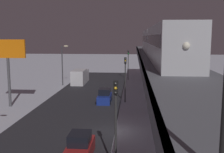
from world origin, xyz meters
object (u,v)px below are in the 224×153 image
at_px(box_truck, 80,77).
at_px(commercial_billboard, 8,55).
at_px(sedan_blue, 105,97).
at_px(traffic_light_near, 116,114).
at_px(sedan_red, 80,148).
at_px(traffic_light_mid, 125,73).
at_px(subway_train, 159,42).
at_px(traffic_light_far, 128,61).

height_order(box_truck, commercial_billboard, commercial_billboard).
distance_m(sedan_blue, traffic_light_near, 20.65).
bearing_deg(sedan_red, commercial_billboard, 130.16).
bearing_deg(sedan_blue, traffic_light_mid, 5.48).
bearing_deg(box_truck, subway_train, 127.27).
bearing_deg(sedan_red, traffic_light_near, -37.39).
bearing_deg(commercial_billboard, box_truck, -106.97).
height_order(sedan_blue, box_truck, box_truck).
bearing_deg(commercial_billboard, traffic_light_near, 132.14).
bearing_deg(sedan_red, subway_train, 65.02).
distance_m(box_truck, traffic_light_far, 11.16).
height_order(traffic_light_near, traffic_light_mid, same).
bearing_deg(subway_train, box_truck, -52.73).
height_order(subway_train, box_truck, subway_train).
relative_size(box_truck, traffic_light_far, 1.16).
height_order(sedan_red, commercial_billboard, commercial_billboard).
distance_m(sedan_blue, traffic_light_far, 21.20).
bearing_deg(sedan_red, box_truck, 101.13).
bearing_deg(sedan_blue, subway_train, -19.33).
relative_size(box_truck, traffic_light_near, 1.16).
height_order(traffic_light_mid, traffic_light_far, same).
bearing_deg(traffic_light_mid, box_truck, -58.20).
bearing_deg(subway_train, commercial_billboard, 2.26).
bearing_deg(sedan_blue, commercial_billboard, -165.10).
xyz_separation_m(sedan_blue, commercial_billboard, (12.36, 3.29, 6.04)).
height_order(box_truck, traffic_light_mid, traffic_light_mid).
bearing_deg(commercial_billboard, sedan_blue, -165.10).
xyz_separation_m(traffic_light_near, traffic_light_far, (0.00, -40.88, 0.00)).
height_order(subway_train, traffic_light_far, subway_train).
relative_size(box_truck, traffic_light_mid, 1.16).
relative_size(sedan_blue, box_truck, 0.54).
relative_size(traffic_light_near, traffic_light_far, 1.00).
xyz_separation_m(traffic_light_mid, traffic_light_far, (0.00, -20.44, 0.00)).
bearing_deg(traffic_light_mid, sedan_blue, 5.48).
xyz_separation_m(sedan_red, traffic_light_near, (-2.90, 2.22, 3.40)).
relative_size(sedan_red, traffic_light_near, 0.63).
relative_size(sedan_blue, traffic_light_far, 0.63).
distance_m(subway_train, box_truck, 23.90).
distance_m(traffic_light_near, traffic_light_far, 40.88).
height_order(sedan_red, traffic_light_near, traffic_light_near).
height_order(traffic_light_near, traffic_light_far, same).
bearing_deg(traffic_light_mid, commercial_billboard, 13.16).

